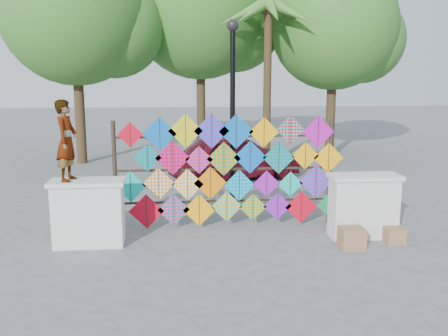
{
  "coord_description": "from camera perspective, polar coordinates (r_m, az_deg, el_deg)",
  "views": [
    {
      "loc": [
        -0.99,
        -9.56,
        3.25
      ],
      "look_at": [
        -0.03,
        0.6,
        1.31
      ],
      "focal_mm": 40.0,
      "sensor_mm": 36.0,
      "label": 1
    }
  ],
  "objects": [
    {
      "name": "cardboard_box_near",
      "position": [
        9.79,
        14.38,
        -7.76
      ],
      "size": [
        0.45,
        0.4,
        0.4
      ],
      "primitive_type": "cube",
      "color": "#9A724A",
      "rests_on": "ground"
    },
    {
      "name": "tree_west",
      "position": [
        19.02,
        -16.4,
        16.76
      ],
      "size": [
        5.85,
        5.2,
        8.01
      ],
      "color": "#42311C",
      "rests_on": "ground"
    },
    {
      "name": "tree_mid",
      "position": [
        20.78,
        -2.44,
        17.71
      ],
      "size": [
        6.3,
        5.6,
        8.61
      ],
      "color": "#42311C",
      "rests_on": "ground"
    },
    {
      "name": "kite_rack",
      "position": [
        10.54,
        0.47,
        -0.31
      ],
      "size": [
        4.9,
        0.24,
        2.45
      ],
      "color": "black",
      "rests_on": "ground"
    },
    {
      "name": "ground",
      "position": [
        10.15,
        0.5,
        -7.93
      ],
      "size": [
        80.0,
        80.0,
        0.0
      ],
      "primitive_type": "plane",
      "color": "gray",
      "rests_on": "ground"
    },
    {
      "name": "cardboard_box_far",
      "position": [
        10.35,
        18.89,
        -7.26
      ],
      "size": [
        0.37,
        0.34,
        0.31
      ],
      "primitive_type": "cube",
      "color": "#9A724A",
      "rests_on": "ground"
    },
    {
      "name": "vendor_woman",
      "position": [
        9.66,
        -17.56,
        3.01
      ],
      "size": [
        0.45,
        0.6,
        1.51
      ],
      "primitive_type": "imported",
      "rotation": [
        0.0,
        0.0,
        1.4
      ],
      "color": "#99999E",
      "rests_on": "parapet_left"
    },
    {
      "name": "parapet_left",
      "position": [
        9.87,
        -15.22,
        -4.92
      ],
      "size": [
        1.4,
        0.65,
        1.28
      ],
      "color": "silver",
      "rests_on": "ground"
    },
    {
      "name": "lamppost",
      "position": [
        11.65,
        0.99,
        7.99
      ],
      "size": [
        0.28,
        0.28,
        4.46
      ],
      "color": "black",
      "rests_on": "ground"
    },
    {
      "name": "palm_tree",
      "position": [
        17.93,
        5.08,
        16.15
      ],
      "size": [
        3.62,
        3.62,
        5.83
      ],
      "color": "#42311C",
      "rests_on": "ground"
    },
    {
      "name": "tree_east",
      "position": [
        20.11,
        12.69,
        15.44
      ],
      "size": [
        5.4,
        4.8,
        7.42
      ],
      "color": "#42311C",
      "rests_on": "ground"
    },
    {
      "name": "parapet_right",
      "position": [
        10.4,
        15.64,
        -4.14
      ],
      "size": [
        1.4,
        0.65,
        1.28
      ],
      "color": "silver",
      "rests_on": "ground"
    },
    {
      "name": "sedan",
      "position": [
        15.52,
        1.28,
        1.33
      ],
      "size": [
        4.5,
        2.98,
        1.42
      ],
      "primitive_type": "imported",
      "rotation": [
        0.0,
        0.0,
        1.91
      ],
      "color": "maroon",
      "rests_on": "ground"
    }
  ]
}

